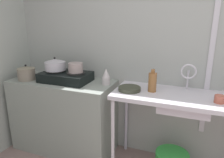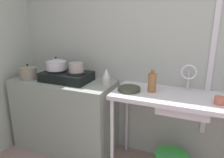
{
  "view_description": "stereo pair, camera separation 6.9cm",
  "coord_description": "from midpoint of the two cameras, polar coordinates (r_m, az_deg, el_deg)",
  "views": [
    {
      "loc": [
        0.06,
        -0.56,
        1.58
      ],
      "look_at": [
        -0.69,
        1.42,
        0.97
      ],
      "focal_mm": 33.7,
      "sensor_mm": 36.0,
      "label": 1
    },
    {
      "loc": [
        0.12,
        -0.53,
        1.58
      ],
      "look_at": [
        -0.69,
        1.42,
        0.97
      ],
      "focal_mm": 33.7,
      "sensor_mm": 36.0,
      "label": 2
    }
  ],
  "objects": [
    {
      "name": "wall_back",
      "position": [
        2.29,
        20.6,
        9.13
      ],
      "size": [
        4.79,
        0.1,
        2.67
      ],
      "primitive_type": "cube",
      "color": "#A0A3A0",
      "rests_on": "ground"
    },
    {
      "name": "wall_metal_strip",
      "position": [
        2.23,
        27.11,
        11.69
      ],
      "size": [
        0.05,
        0.01,
        2.14
      ],
      "primitive_type": "cube",
      "color": "silver"
    },
    {
      "name": "counter_concrete",
      "position": [
        2.67,
        -11.88,
        -9.43
      ],
      "size": [
        1.22,
        0.54,
        0.88
      ],
      "primitive_type": "cube",
      "color": "gray",
      "rests_on": "ground"
    },
    {
      "name": "counter_sink",
      "position": [
        2.11,
        21.4,
        -6.48
      ],
      "size": [
        1.47,
        0.54,
        0.88
      ],
      "color": "silver",
      "rests_on": "ground"
    },
    {
      "name": "stove",
      "position": [
        2.47,
        -11.41,
        0.75
      ],
      "size": [
        0.56,
        0.35,
        0.12
      ],
      "color": "black",
      "rests_on": "counter_concrete"
    },
    {
      "name": "pot_on_left_burner",
      "position": [
        2.51,
        -14.12,
        3.93
      ],
      "size": [
        0.24,
        0.24,
        0.15
      ],
      "color": "silver",
      "rests_on": "stove"
    },
    {
      "name": "pot_on_right_burner",
      "position": [
        2.37,
        -8.87,
        3.15
      ],
      "size": [
        0.16,
        0.16,
        0.1
      ],
      "color": "#A89493",
      "rests_on": "stove"
    },
    {
      "name": "pot_beside_stove",
      "position": [
        2.66,
        -21.1,
        1.68
      ],
      "size": [
        0.2,
        0.2,
        0.18
      ],
      "color": "gray",
      "rests_on": "counter_concrete"
    },
    {
      "name": "percolator",
      "position": [
        2.28,
        -0.71,
        0.6
      ],
      "size": [
        0.09,
        0.09,
        0.18
      ],
      "color": "beige",
      "rests_on": "counter_concrete"
    },
    {
      "name": "sink_basin",
      "position": [
        2.1,
        19.72,
        -6.27
      ],
      "size": [
        0.46,
        0.37,
        0.14
      ],
      "primitive_type": "cube",
      "color": "silver",
      "rests_on": "counter_sink"
    },
    {
      "name": "faucet",
      "position": [
        2.18,
        20.96,
        1.39
      ],
      "size": [
        0.15,
        0.09,
        0.27
      ],
      "color": "silver",
      "rests_on": "counter_sink"
    },
    {
      "name": "frying_pan",
      "position": [
        2.11,
        5.6,
        -2.71
      ],
      "size": [
        0.22,
        0.22,
        0.04
      ],
      "primitive_type": "cylinder",
      "color": "#34372A",
      "rests_on": "counter_sink"
    },
    {
      "name": "cup_by_rack",
      "position": [
        2.01,
        28.04,
        -5.17
      ],
      "size": [
        0.09,
        0.09,
        0.07
      ],
      "primitive_type": "cylinder",
      "color": "#B65946",
      "rests_on": "counter_sink"
    },
    {
      "name": "small_bowl_on_drainboard",
      "position": [
        2.07,
        28.31,
        -5.09
      ],
      "size": [
        0.11,
        0.11,
        0.04
      ],
      "primitive_type": "cylinder",
      "color": "white",
      "rests_on": "counter_sink"
    },
    {
      "name": "bottle_by_sink",
      "position": [
        2.09,
        11.77,
        -0.88
      ],
      "size": [
        0.08,
        0.08,
        0.23
      ],
      "color": "#8F5D32",
      "rests_on": "counter_sink"
    }
  ]
}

